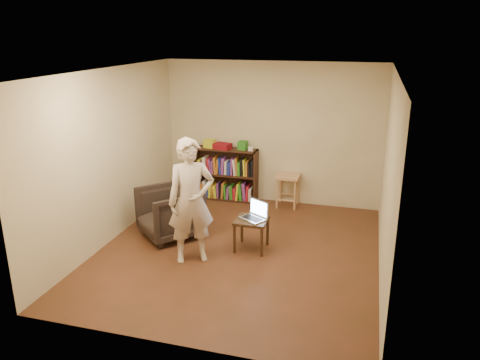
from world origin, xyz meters
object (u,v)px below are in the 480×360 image
(laptop, at_px, (255,215))
(person, at_px, (191,201))
(bookshelf, at_px, (226,177))
(armchair, at_px, (170,212))
(side_table, at_px, (251,224))
(stool, at_px, (288,181))

(laptop, relative_size, person, 0.25)
(bookshelf, xyz_separation_m, armchair, (-0.35, -1.86, -0.04))
(side_table, bearing_deg, person, -142.61)
(armchair, xyz_separation_m, laptop, (1.39, -0.07, 0.14))
(side_table, bearing_deg, stool, 83.99)
(side_table, bearing_deg, laptop, 36.82)
(person, bearing_deg, stool, 39.97)
(stool, relative_size, side_table, 1.25)
(armchair, xyz_separation_m, side_table, (1.35, -0.10, 0.00))
(laptop, bearing_deg, armchair, -151.69)
(bookshelf, bearing_deg, laptop, -61.65)
(stool, height_order, laptop, laptop)
(stool, bearing_deg, side_table, -96.01)
(side_table, height_order, person, person)
(armchair, xyz_separation_m, person, (0.63, -0.65, 0.48))
(stool, bearing_deg, person, -110.56)
(side_table, xyz_separation_m, person, (-0.72, -0.55, 0.48))
(bookshelf, distance_m, laptop, 2.19)
(bookshelf, distance_m, stool, 1.20)
(armchair, height_order, side_table, armchair)
(side_table, relative_size, laptop, 1.07)
(bookshelf, bearing_deg, armchair, -100.61)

